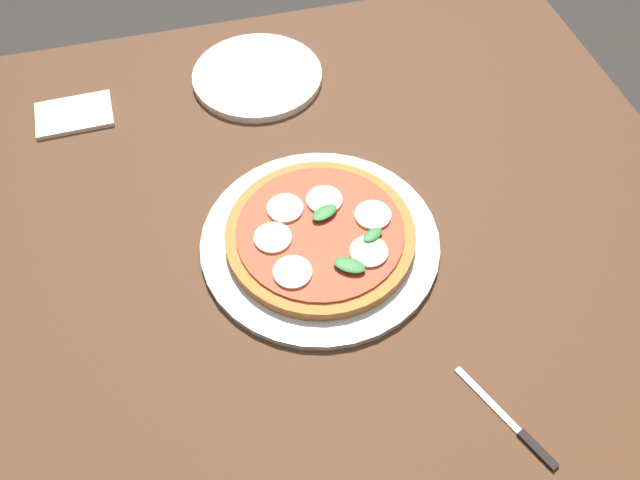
{
  "coord_description": "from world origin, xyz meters",
  "views": [
    {
      "loc": [
        0.2,
        0.59,
        1.54
      ],
      "look_at": [
        0.06,
        0.04,
        0.77
      ],
      "focal_mm": 36.21,
      "sensor_mm": 36.0,
      "label": 1
    }
  ],
  "objects": [
    {
      "name": "ground_plane",
      "position": [
        0.0,
        0.0,
        0.0
      ],
      "size": [
        6.0,
        6.0,
        0.0
      ],
      "primitive_type": "plane",
      "color": "#2D2B28"
    },
    {
      "name": "dining_table",
      "position": [
        0.0,
        0.0,
        0.66
      ],
      "size": [
        1.11,
        1.08,
        0.76
      ],
      "color": "#4C301E",
      "rests_on": "ground_plane"
    },
    {
      "name": "serving_tray",
      "position": [
        0.06,
        0.04,
        0.77
      ],
      "size": [
        0.35,
        0.35,
        0.01
      ],
      "primitive_type": "cylinder",
      "color": "silver",
      "rests_on": "dining_table"
    },
    {
      "name": "pizza",
      "position": [
        0.06,
        0.04,
        0.79
      ],
      "size": [
        0.28,
        0.28,
        0.03
      ],
      "color": "#B27033",
      "rests_on": "serving_tray"
    },
    {
      "name": "plate_white",
      "position": [
        0.07,
        -0.35,
        0.77
      ],
      "size": [
        0.24,
        0.24,
        0.01
      ],
      "primitive_type": "cylinder",
      "color": "white",
      "rests_on": "dining_table"
    },
    {
      "name": "napkin",
      "position": [
        0.4,
        -0.33,
        0.77
      ],
      "size": [
        0.13,
        0.09,
        0.01
      ],
      "primitive_type": "cube",
      "rotation": [
        0.0,
        0.0,
        0.03
      ],
      "color": "white",
      "rests_on": "dining_table"
    },
    {
      "name": "knife",
      "position": [
        -0.11,
        0.38,
        0.76
      ],
      "size": [
        0.07,
        0.15,
        0.01
      ],
      "color": "black",
      "rests_on": "dining_table"
    }
  ]
}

